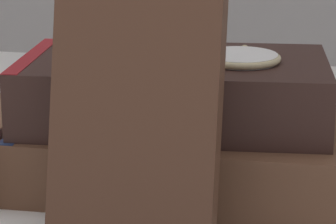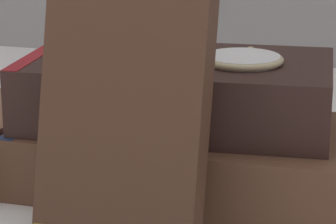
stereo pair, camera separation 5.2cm
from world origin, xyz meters
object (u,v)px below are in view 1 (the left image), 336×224
object	(u,v)px
book_leaning_front	(136,124)
pocket_watch	(240,58)
book_flat_top	(167,90)
book_flat_bottom	(174,155)

from	to	relation	value
book_leaning_front	pocket_watch	distance (m)	0.12
book_flat_top	book_leaning_front	world-z (taller)	book_leaning_front
book_flat_top	pocket_watch	bearing A→B (deg)	-5.33
book_leaning_front	pocket_watch	bearing A→B (deg)	64.49
book_flat_bottom	book_flat_top	bearing A→B (deg)	130.11
book_leaning_front	book_flat_bottom	bearing A→B (deg)	87.43
pocket_watch	book_flat_top	bearing A→B (deg)	-179.84
book_leaning_front	pocket_watch	xyz separation A→B (m)	(0.05, 0.11, 0.02)
book_flat_top	book_flat_bottom	bearing A→B (deg)	-54.02
book_flat_bottom	book_flat_top	distance (m)	0.05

